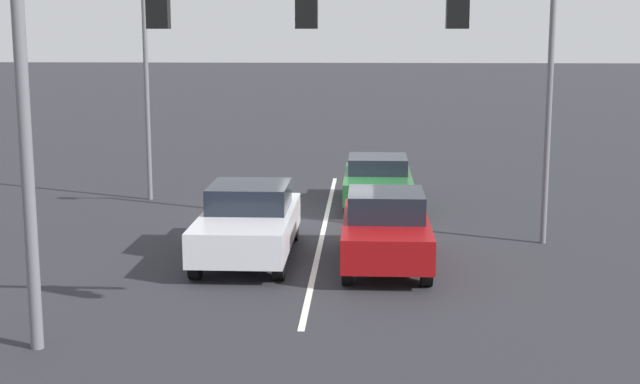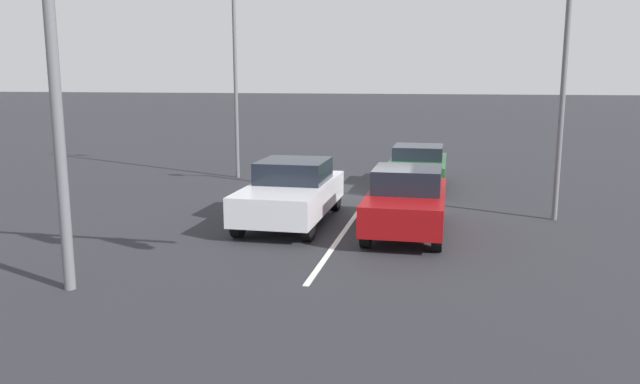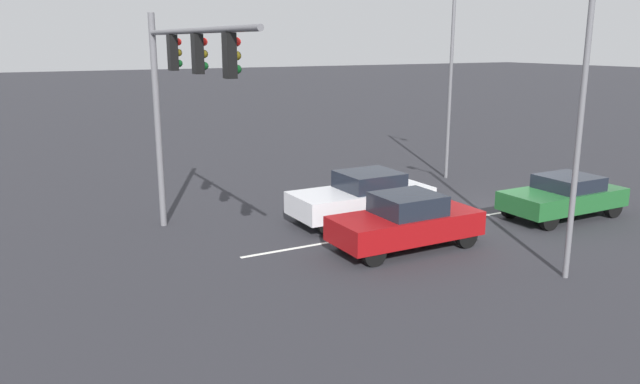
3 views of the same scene
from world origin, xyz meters
TOP-DOWN VIEW (x-y plane):
  - ground_plane at (0.00, 0.00)m, footprint 240.00×240.00m
  - lane_stripe_left_divider at (0.00, 1.81)m, footprint 0.12×15.63m
  - car_silver_midlane_front at (1.51, 4.76)m, footprint 1.94×4.63m
  - car_maroon_leftlane_front at (-1.48, 5.22)m, footprint 1.80×4.30m
  - car_darkgreen_leftlane_second at (-1.38, -1.29)m, footprint 1.87×4.22m
  - traffic_signal_gantry at (1.47, 10.61)m, footprint 8.20×0.37m
  - street_lamp_right_shoulder at (5.16, -1.92)m, footprint 1.77×0.24m
  - street_lamp_left_shoulder at (-5.06, 3.07)m, footprint 1.76×0.24m

SIDE VIEW (x-z plane):
  - ground_plane at x=0.00m, z-range 0.00..0.00m
  - lane_stripe_left_divider at x=0.00m, z-range 0.00..0.01m
  - car_darkgreen_leftlane_second at x=-1.38m, z-range 0.04..1.44m
  - car_maroon_leftlane_front at x=-1.48m, z-range 0.00..1.58m
  - car_silver_midlane_front at x=1.51m, z-range 0.01..1.60m
  - traffic_signal_gantry at x=1.47m, z-range 1.46..8.00m
  - street_lamp_right_shoulder at x=5.16m, z-range 0.60..9.50m
  - street_lamp_left_shoulder at x=-5.06m, z-range 0.60..9.85m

